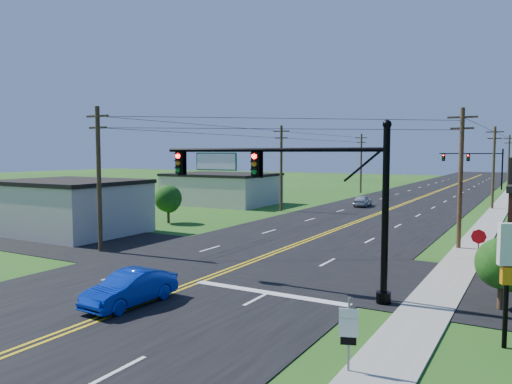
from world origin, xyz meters
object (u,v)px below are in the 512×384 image
Objects in this scene: signal_mast_far at (474,162)px; route_sign at (349,330)px; blue_car at (130,289)px; stop_sign at (479,241)px; signal_mast_main at (286,185)px.

signal_mast_far is 5.07× the size of route_sign.
signal_mast_far is 77.50m from blue_car.
signal_mast_far is 5.03× the size of stop_sign.
blue_car is 17.83m from stop_sign.
signal_mast_main is 1.03× the size of signal_mast_far.
blue_car is (-4.48, -77.27, -3.86)m from signal_mast_far.
blue_car is at bearing -134.54° from stop_sign.
signal_mast_far is at bearing 89.92° from signal_mast_main.
signal_mast_main is at bearing 53.00° from blue_car.
signal_mast_main is 7.97m from blue_car.
route_sign is 15.27m from stop_sign.
route_sign is at bearing -6.67° from blue_car.
signal_mast_main is at bearing -135.00° from stop_sign.
stop_sign is (7.07, -63.72, -2.97)m from signal_mast_far.
blue_car is 9.87m from route_sign.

